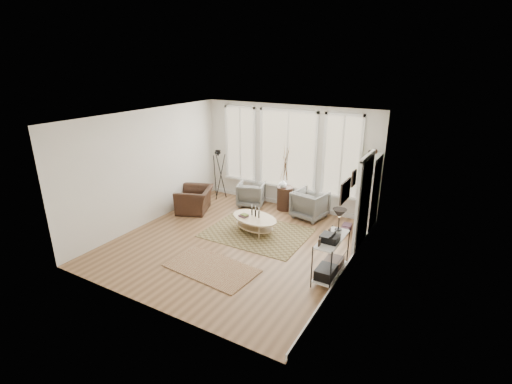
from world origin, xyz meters
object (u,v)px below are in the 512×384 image
Objects in this scene: bookcase at (369,194)px; armchair_left at (251,194)px; coffee_table at (254,220)px; side_table at (285,179)px; accent_chair at (195,200)px; low_shelf at (331,253)px; armchair_right at (310,204)px.

armchair_left is at bearing 179.97° from bookcase.
side_table reaches higher than coffee_table.
accent_chair is (-4.48, -1.16, -0.62)m from bookcase.
low_shelf is (-0.06, -2.52, -0.44)m from bookcase.
armchair_right is at bearing -13.05° from side_table.
armchair_right is (0.84, 1.54, 0.06)m from coffee_table.
armchair_right is at bearing 179.79° from bookcase.
bookcase is 1.11× the size of side_table.
bookcase reaches higher than side_table.
side_table is at bearing 99.66° from accent_chair.
low_shelf reaches higher than armchair_right.
accent_chair is (-1.15, -1.16, -0.01)m from armchair_left.
low_shelf is at bearing -49.92° from side_table.
armchair_right is 0.81× the size of accent_chair.
low_shelf is 4.63m from accent_chair.
armchair_left is 0.91× the size of armchair_right.
armchair_left is 1.15m from side_table.
bookcase is 3.39m from armchair_left.
accent_chair is at bearing 162.90° from low_shelf.
coffee_table is (-2.34, -1.53, -0.64)m from bookcase.
low_shelf is 2.91m from armchair_right.
bookcase is 2.01× the size of accent_chair.
bookcase reaches higher than armchair_right.
armchair_right reaches higher than accent_chair.
low_shelf reaches higher than accent_chair.
coffee_table is 1.75m from armchair_right.
coffee_table is at bearing -146.80° from bookcase.
coffee_table is at bearing -89.89° from side_table.
armchair_left reaches higher than accent_chair.
coffee_table is (-2.29, 0.99, -0.20)m from low_shelf.
low_shelf is at bearing 124.02° from armchair_left.
low_shelf is 2.50m from coffee_table.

